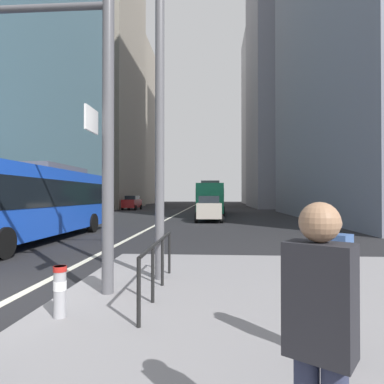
# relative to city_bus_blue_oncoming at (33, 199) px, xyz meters

# --- Properties ---
(ground_plane) EXTENTS (160.00, 160.00, 0.00)m
(ground_plane) POSITION_rel_city_bus_blue_oncoming_xyz_m (3.85, 12.61, -1.84)
(ground_plane) COLOR black
(median_island) EXTENTS (9.00, 10.00, 0.15)m
(median_island) POSITION_rel_city_bus_blue_oncoming_xyz_m (9.35, -8.39, -1.76)
(median_island) COLOR gray
(median_island) RESTS_ON ground
(lane_centre_line) EXTENTS (0.20, 80.00, 0.01)m
(lane_centre_line) POSITION_rel_city_bus_blue_oncoming_xyz_m (3.85, 22.61, -1.83)
(lane_centre_line) COLOR beige
(lane_centre_line) RESTS_ON ground
(office_tower_left_mid) EXTENTS (13.81, 17.55, 42.54)m
(office_tower_left_mid) POSITION_rel_city_bus_blue_oncoming_xyz_m (-12.15, 39.33, 19.44)
(office_tower_left_mid) COLOR gray
(office_tower_left_mid) RESTS_ON ground
(office_tower_left_far) EXTENTS (10.04, 25.05, 37.56)m
(office_tower_left_far) POSITION_rel_city_bus_blue_oncoming_xyz_m (-12.15, 63.99, 16.95)
(office_tower_left_far) COLOR gray
(office_tower_left_far) RESTS_ON ground
(office_tower_right_mid) EXTENTS (13.61, 17.52, 55.15)m
(office_tower_right_mid) POSITION_rel_city_bus_blue_oncoming_xyz_m (20.85, 42.42, 25.74)
(office_tower_right_mid) COLOR gray
(office_tower_right_mid) RESTS_ON ground
(office_tower_right_far) EXTENTS (11.48, 16.70, 41.06)m
(office_tower_right_far) POSITION_rel_city_bus_blue_oncoming_xyz_m (20.85, 65.42, 18.70)
(office_tower_right_far) COLOR #9E9EA3
(office_tower_right_far) RESTS_ON ground
(city_bus_blue_oncoming) EXTENTS (2.71, 11.71, 3.40)m
(city_bus_blue_oncoming) POSITION_rel_city_bus_blue_oncoming_xyz_m (0.00, 0.00, 0.00)
(city_bus_blue_oncoming) COLOR blue
(city_bus_blue_oncoming) RESTS_ON ground
(city_bus_red_receding) EXTENTS (2.81, 11.76, 3.40)m
(city_bus_red_receding) POSITION_rel_city_bus_blue_oncoming_xyz_m (7.43, 21.44, 0.00)
(city_bus_red_receding) COLOR #198456
(city_bus_red_receding) RESTS_ON ground
(car_oncoming_mid) EXTENTS (2.11, 4.43, 1.94)m
(car_oncoming_mid) POSITION_rel_city_bus_blue_oncoming_xyz_m (-3.61, 31.31, -0.85)
(car_oncoming_mid) COLOR maroon
(car_oncoming_mid) RESTS_ON ground
(car_receding_near) EXTENTS (2.14, 4.17, 1.94)m
(car_receding_near) POSITION_rel_city_bus_blue_oncoming_xyz_m (7.10, 44.11, -0.85)
(car_receding_near) COLOR black
(car_receding_near) RESTS_ON ground
(car_receding_far) EXTENTS (2.14, 4.32, 1.94)m
(car_receding_far) POSITION_rel_city_bus_blue_oncoming_xyz_m (7.32, 11.41, -0.85)
(car_receding_far) COLOR #B2A899
(car_receding_far) RESTS_ON ground
(traffic_signal_gantry) EXTENTS (5.85, 0.65, 6.00)m
(traffic_signal_gantry) POSITION_rel_city_bus_blue_oncoming_xyz_m (3.78, -7.46, 2.26)
(traffic_signal_gantry) COLOR #515156
(traffic_signal_gantry) RESTS_ON median_island
(street_lamp_post) EXTENTS (5.50, 0.32, 8.00)m
(street_lamp_post) POSITION_rel_city_bus_blue_oncoming_xyz_m (6.50, -6.35, 3.45)
(street_lamp_post) COLOR #56565B
(street_lamp_post) RESTS_ON median_island
(bollard_right) EXTENTS (0.20, 0.20, 0.76)m
(bollard_right) POSITION_rel_city_bus_blue_oncoming_xyz_m (5.39, -8.69, -1.26)
(bollard_right) COLOR #99999E
(bollard_right) RESTS_ON median_island
(bollard_back) EXTENTS (0.20, 0.20, 0.82)m
(bollard_back) POSITION_rel_city_bus_blue_oncoming_xyz_m (5.54, -7.01, -1.23)
(bollard_back) COLOR #99999E
(bollard_back) RESTS_ON median_island
(pedestrian_railing) EXTENTS (0.06, 3.20, 0.98)m
(pedestrian_railing) POSITION_rel_city_bus_blue_oncoming_xyz_m (6.65, -7.40, -1.00)
(pedestrian_railing) COLOR black
(pedestrian_railing) RESTS_ON median_island
(pedestrian_waiting) EXTENTS (0.45, 0.41, 1.78)m
(pedestrian_waiting) POSITION_rel_city_bus_blue_oncoming_xyz_m (8.30, -11.47, -0.69)
(pedestrian_waiting) COLOR #2D334C
(pedestrian_waiting) RESTS_ON median_island
(pedestrian_walking) EXTENTS (0.44, 0.43, 1.63)m
(pedestrian_walking) POSITION_rel_city_bus_blue_oncoming_xyz_m (8.95, -9.82, -0.79)
(pedestrian_walking) COLOR black
(pedestrian_walking) RESTS_ON median_island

